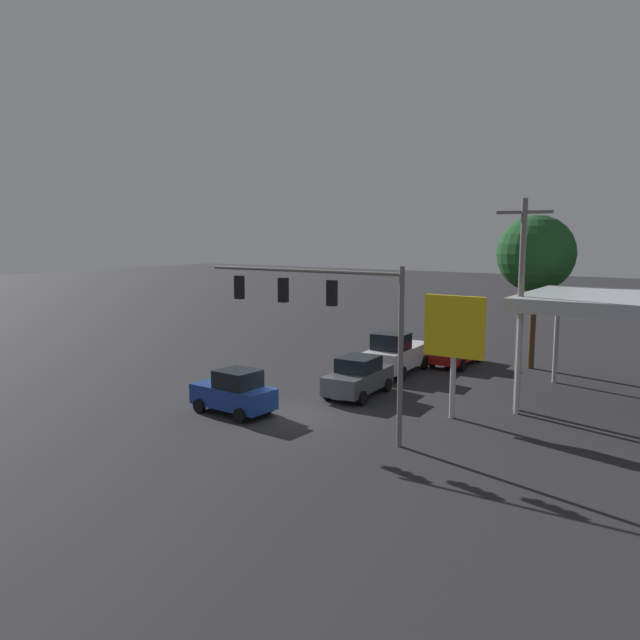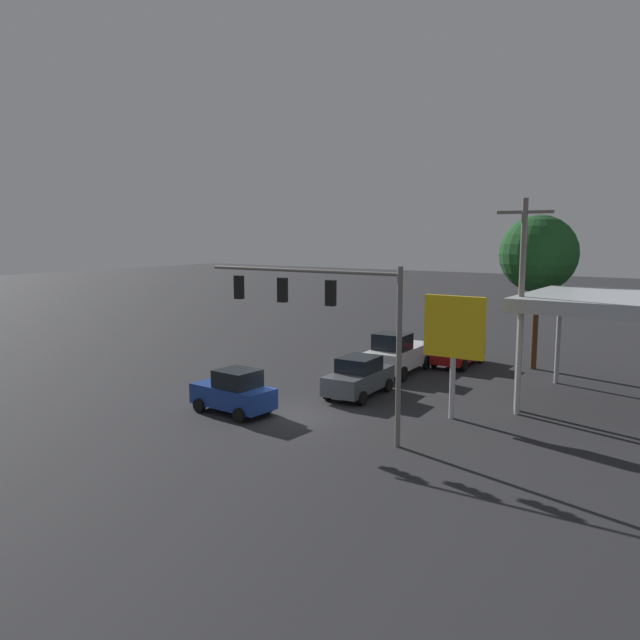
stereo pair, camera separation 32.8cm
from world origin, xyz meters
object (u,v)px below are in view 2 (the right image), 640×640
(sedan_far, at_px, (359,377))
(pickup_parked, at_px, (398,354))
(price_sign, at_px, (454,331))
(street_tree, at_px, (538,254))
(traffic_signal_assembly, at_px, (321,306))
(hatchback_crossing, at_px, (234,392))
(sedan_waiting, at_px, (458,350))
(utility_pole, at_px, (521,300))

(sedan_far, xyz_separation_m, pickup_parked, (0.66, -5.39, 0.16))
(price_sign, relative_size, street_tree, 0.59)
(traffic_signal_assembly, height_order, street_tree, street_tree)
(traffic_signal_assembly, xyz_separation_m, price_sign, (-3.73, -4.50, -1.27))
(sedan_far, height_order, street_tree, street_tree)
(hatchback_crossing, bearing_deg, street_tree, -113.45)
(hatchback_crossing, xyz_separation_m, sedan_far, (-3.04, -5.63, 0.00))
(pickup_parked, bearing_deg, hatchback_crossing, -15.60)
(sedan_waiting, height_order, sedan_far, same)
(sedan_far, bearing_deg, hatchback_crossing, -31.62)
(traffic_signal_assembly, xyz_separation_m, sedan_far, (1.47, -5.50, -4.08))
(traffic_signal_assembly, relative_size, utility_pole, 0.97)
(sedan_waiting, height_order, pickup_parked, pickup_parked)
(hatchback_crossing, relative_size, street_tree, 0.44)
(utility_pole, xyz_separation_m, sedan_far, (7.14, 1.74, -4.01))
(traffic_signal_assembly, relative_size, street_tree, 1.02)
(sedan_waiting, height_order, street_tree, street_tree)
(traffic_signal_assembly, distance_m, price_sign, 5.98)
(utility_pole, relative_size, price_sign, 1.77)
(utility_pole, distance_m, street_tree, 9.55)
(utility_pole, bearing_deg, pickup_parked, -25.05)
(traffic_signal_assembly, relative_size, pickup_parked, 1.71)
(utility_pole, bearing_deg, hatchback_crossing, 35.89)
(sedan_far, height_order, pickup_parked, pickup_parked)
(price_sign, relative_size, hatchback_crossing, 1.35)
(traffic_signal_assembly, bearing_deg, pickup_parked, -78.95)
(traffic_signal_assembly, bearing_deg, sedan_far, -75.09)
(utility_pole, height_order, pickup_parked, utility_pole)
(utility_pole, bearing_deg, sedan_far, 13.69)
(utility_pole, xyz_separation_m, hatchback_crossing, (10.18, 7.37, -4.01))
(pickup_parked, bearing_deg, sedan_far, 3.59)
(traffic_signal_assembly, distance_m, pickup_parked, 11.77)
(price_sign, height_order, sedan_waiting, price_sign)
(hatchback_crossing, height_order, pickup_parked, pickup_parked)
(price_sign, distance_m, street_tree, 12.32)
(price_sign, height_order, street_tree, street_tree)
(utility_pole, xyz_separation_m, pickup_parked, (7.80, -3.65, -3.85))
(hatchback_crossing, bearing_deg, sedan_waiting, -102.77)
(price_sign, xyz_separation_m, sedan_far, (5.20, -1.00, -2.81))
(sedan_far, bearing_deg, street_tree, 150.78)
(hatchback_crossing, relative_size, sedan_waiting, 0.88)
(utility_pole, relative_size, hatchback_crossing, 2.40)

